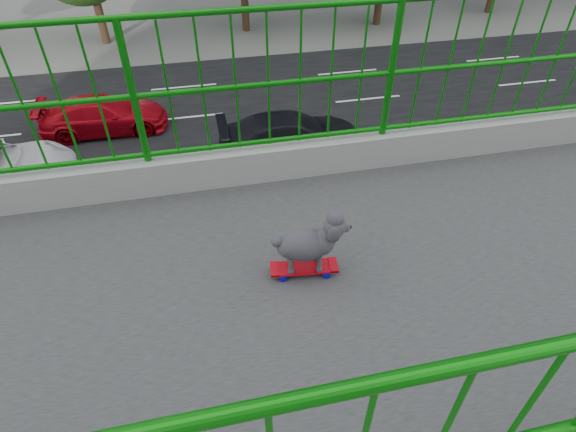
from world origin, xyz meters
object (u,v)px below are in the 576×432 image
(skateboard, at_px, (304,268))
(car_1, at_px, (130,211))
(car_3, at_px, (104,115))
(car_7, at_px, (291,135))
(poodle, at_px, (309,242))
(car_6, at_px, (28,225))

(skateboard, bearing_deg, car_1, -155.59)
(car_1, bearing_deg, car_3, -168.58)
(car_7, bearing_deg, car_1, 119.97)
(car_7, bearing_deg, poodle, 167.77)
(car_3, distance_m, car_7, 7.55)
(car_7, bearing_deg, car_3, 64.94)
(skateboard, distance_m, poodle, 0.25)
(car_1, bearing_deg, poodle, 17.90)
(skateboard, height_order, poodle, poodle)
(skateboard, bearing_deg, car_7, 174.31)
(skateboard, xyz_separation_m, car_7, (-12.19, 2.67, -6.28))
(skateboard, height_order, car_7, skateboard)
(poodle, height_order, car_3, poodle)
(skateboard, xyz_separation_m, car_1, (-8.99, -2.88, -6.28))
(poodle, bearing_deg, skateboard, -90.00)
(car_7, bearing_deg, car_6, 110.96)
(poodle, bearing_deg, car_1, -155.43)
(car_1, relative_size, car_3, 0.97)
(skateboard, bearing_deg, car_6, -141.04)
(car_7, bearing_deg, skateboard, 167.64)
(poodle, bearing_deg, car_7, 174.44)
(skateboard, height_order, car_6, skateboard)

